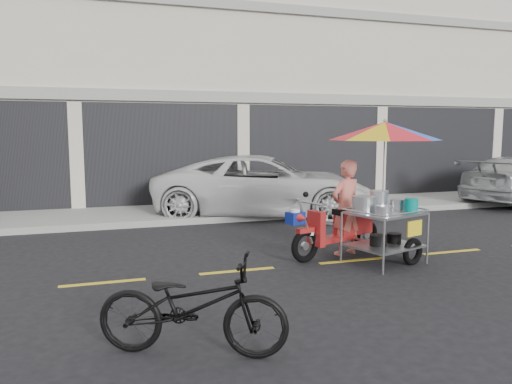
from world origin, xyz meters
name	(u,v)px	position (x,y,z in m)	size (l,w,h in m)	color
ground	(352,261)	(0.00, 0.00, 0.00)	(90.00, 90.00, 0.00)	black
sidewalk	(253,208)	(0.00, 5.50, 0.07)	(45.00, 3.00, 0.15)	gray
shophouse_block	(284,75)	(2.82, 10.59, 4.24)	(36.00, 8.11, 10.40)	beige
centerline	(352,261)	(0.00, 0.00, 0.00)	(42.00, 0.10, 0.01)	gold
white_pickup	(264,186)	(0.04, 4.70, 0.77)	(2.56, 5.56, 1.54)	silver
near_bicycle	(192,306)	(-3.20, -2.66, 0.49)	(0.65, 1.87, 0.98)	black
food_vendor_rig	(369,172)	(0.30, 0.03, 1.49)	(2.74, 2.28, 2.37)	black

